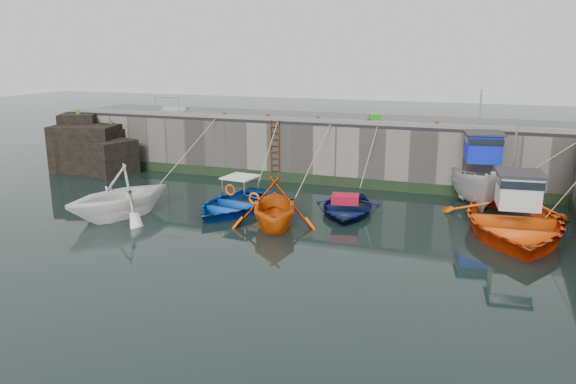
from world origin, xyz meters
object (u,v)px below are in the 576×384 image
(boat_near_blue, at_px, (235,209))
(fish_crate, at_px, (375,118))
(bollard_d, at_px, (369,122))
(boat_far_white, at_px, (478,180))
(bollard_b, at_px, (268,117))
(bollard_e, at_px, (436,125))
(boat_near_navy, at_px, (346,212))
(bollard_c, at_px, (318,119))
(boat_near_blacktrim, at_px, (274,225))
(bollard_a, at_px, (225,115))
(ladder, at_px, (275,151))
(boat_near_white, at_px, (121,216))
(boat_far_orange, at_px, (513,220))

(boat_near_blue, height_order, fish_crate, fish_crate)
(bollard_d, bearing_deg, fish_crate, 91.06)
(boat_far_white, bearing_deg, bollard_b, 165.71)
(boat_near_blue, distance_m, bollard_e, 10.23)
(boat_near_navy, bearing_deg, bollard_c, 109.89)
(boat_near_blacktrim, height_order, bollard_b, bollard_b)
(bollard_a, bearing_deg, bollard_c, 0.00)
(boat_near_navy, relative_size, bollard_e, 15.97)
(boat_near_blacktrim, bearing_deg, bollard_b, 92.43)
(ladder, height_order, boat_near_blacktrim, ladder)
(boat_near_navy, distance_m, fish_crate, 7.09)
(bollard_a, xyz_separation_m, bollard_b, (2.50, 0.00, 0.00))
(fish_crate, bearing_deg, boat_near_white, -153.61)
(bollard_a, bearing_deg, boat_near_blue, -60.54)
(boat_far_orange, relative_size, bollard_d, 28.28)
(boat_far_orange, xyz_separation_m, bollard_e, (-3.50, 5.20, 2.80))
(boat_far_white, height_order, boat_far_orange, boat_far_white)
(boat_near_navy, xyz_separation_m, fish_crate, (-0.19, 6.26, 3.32))
(boat_near_blue, height_order, bollard_e, bollard_e)
(boat_near_blacktrim, height_order, bollard_e, bollard_e)
(ladder, xyz_separation_m, boat_near_navy, (4.96, -4.35, -1.59))
(ladder, bearing_deg, bollard_e, 2.40)
(boat_far_white, distance_m, fish_crate, 6.30)
(boat_near_white, height_order, boat_near_blue, boat_near_white)
(bollard_a, xyz_separation_m, bollard_d, (7.80, 0.00, 0.00))
(boat_near_navy, bearing_deg, boat_near_blue, -175.63)
(boat_far_orange, bearing_deg, ladder, 150.89)
(bollard_c, bearing_deg, boat_far_orange, -29.22)
(boat_near_blacktrim, distance_m, bollard_b, 8.77)
(ladder, distance_m, boat_near_blacktrim, 7.78)
(boat_far_white, bearing_deg, boat_near_blacktrim, -147.62)
(boat_near_blue, height_order, bollard_a, bollard_a)
(boat_near_blue, xyz_separation_m, fish_crate, (4.42, 7.50, 3.32))
(boat_far_orange, bearing_deg, bollard_a, 154.09)
(ladder, relative_size, boat_near_navy, 0.72)
(boat_far_orange, bearing_deg, fish_crate, 128.64)
(ladder, height_order, boat_near_navy, ladder)
(boat_near_white, distance_m, boat_near_navy, 9.42)
(bollard_c, bearing_deg, ladder, -171.33)
(ladder, xyz_separation_m, boat_far_white, (10.07, -0.58, -0.60))
(boat_near_white, xyz_separation_m, bollard_b, (3.14, 8.51, 3.30))
(bollard_b, distance_m, bollard_d, 5.30)
(bollard_a, distance_m, bollard_e, 11.00)
(bollard_c, bearing_deg, bollard_a, 180.00)
(boat_near_white, height_order, boat_near_blacktrim, boat_near_white)
(boat_far_orange, height_order, bollard_a, boat_far_orange)
(boat_far_orange, xyz_separation_m, bollard_c, (-9.30, 5.20, 2.80))
(boat_near_navy, bearing_deg, boat_near_white, -166.69)
(boat_near_blacktrim, height_order, bollard_c, bollard_c)
(ladder, distance_m, boat_near_white, 9.09)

